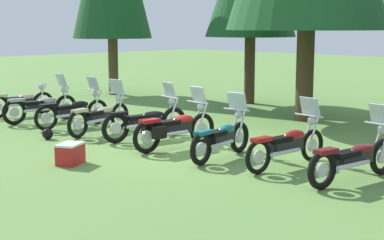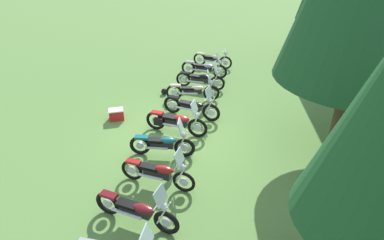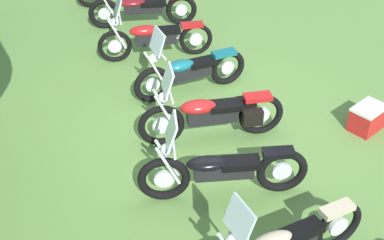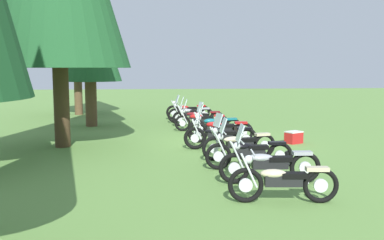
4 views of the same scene
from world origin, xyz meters
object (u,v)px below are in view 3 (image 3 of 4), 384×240
(motorcycle_4, at_px, (222,170))
(motorcycle_7, at_px, (153,37))
(motorcycle_5, at_px, (213,114))
(picnic_cooler, at_px, (367,118))
(motorcycle_8, at_px, (141,7))
(motorcycle_6, at_px, (189,71))

(motorcycle_4, distance_m, motorcycle_7, 4.17)
(motorcycle_5, distance_m, picnic_cooler, 2.57)
(motorcycle_7, height_order, motorcycle_8, motorcycle_8)
(motorcycle_5, xyz_separation_m, motorcycle_6, (1.43, 0.02, -0.03))
(motorcycle_4, xyz_separation_m, motorcycle_5, (1.30, -0.27, 0.02))
(motorcycle_5, relative_size, motorcycle_6, 1.10)
(motorcycle_6, bearing_deg, motorcycle_5, 81.59)
(motorcycle_7, height_order, picnic_cooler, motorcycle_7)
(motorcycle_8, height_order, picnic_cooler, motorcycle_8)
(motorcycle_5, bearing_deg, motorcycle_6, -85.13)
(motorcycle_4, bearing_deg, motorcycle_8, -80.30)
(motorcycle_4, relative_size, motorcycle_5, 1.01)
(motorcycle_5, distance_m, motorcycle_7, 2.89)
(motorcycle_8, bearing_deg, motorcycle_5, 102.38)
(motorcycle_4, distance_m, motorcycle_5, 1.33)
(motorcycle_5, xyz_separation_m, motorcycle_7, (2.86, 0.38, -0.02))
(motorcycle_5, distance_m, motorcycle_6, 1.43)
(motorcycle_8, relative_size, picnic_cooler, 3.45)
(motorcycle_4, height_order, picnic_cooler, motorcycle_4)
(motorcycle_5, relative_size, motorcycle_7, 1.03)
(motorcycle_5, relative_size, motorcycle_8, 0.99)
(motorcycle_6, distance_m, motorcycle_8, 2.93)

